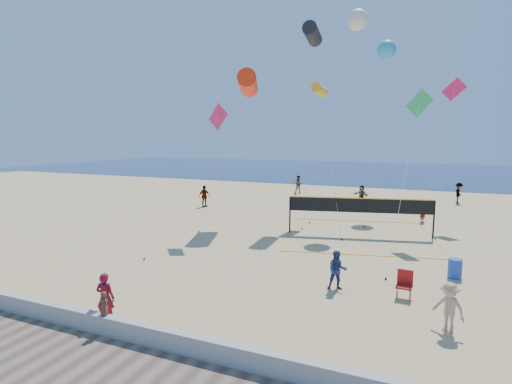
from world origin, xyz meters
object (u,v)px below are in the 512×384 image
at_px(woman, 105,298).
at_px(camp_chair, 405,282).
at_px(trash_barrel, 455,268).
at_px(volleyball_net, 360,210).

distance_m(woman, camp_chair, 10.76).
xyz_separation_m(woman, trash_barrel, (10.82, 9.15, -0.42)).
height_order(camp_chair, volleyball_net, volleyball_net).
bearing_deg(trash_barrel, volleyball_net, 129.29).
bearing_deg(volleyball_net, camp_chair, -84.33).
bearing_deg(volleyball_net, trash_barrel, -63.49).
bearing_deg(woman, volleyball_net, -124.70).
distance_m(camp_chair, volleyball_net, 9.77).
xyz_separation_m(woman, volleyball_net, (5.84, 15.24, 0.76)).
bearing_deg(woman, camp_chair, -159.71).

